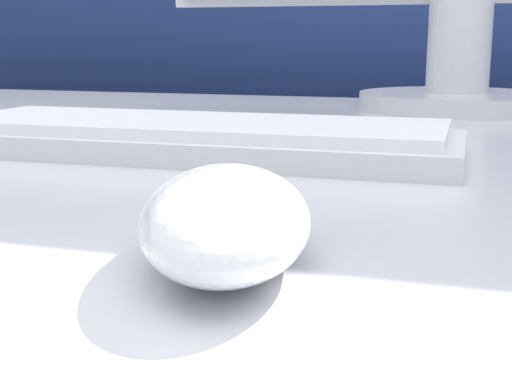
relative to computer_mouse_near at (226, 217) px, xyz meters
The scene contains 3 objects.
partition_panel 0.92m from the computer_mouse_near, 86.33° to the left, with size 5.00×0.03×1.04m.
computer_mouse_near is the anchor object (origin of this frame).
keyboard 0.26m from the computer_mouse_near, 114.74° to the left, with size 0.38×0.14×0.02m.
Camera 1 is at (0.03, -0.50, 0.80)m, focal length 50.00 mm.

